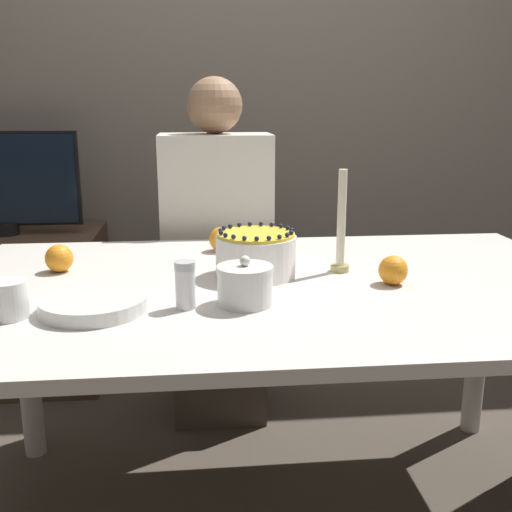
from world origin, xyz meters
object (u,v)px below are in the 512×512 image
at_px(sugar_bowl, 245,285).
at_px(candle, 341,231).
at_px(person_man_blue_shirt, 217,274).
at_px(tv_monitor, 2,181).
at_px(cake, 256,254).
at_px(sugar_shaker, 185,285).

height_order(sugar_bowl, candle, candle).
xyz_separation_m(person_man_blue_shirt, tv_monitor, (-0.86, 0.38, 0.31)).
distance_m(sugar_bowl, person_man_blue_shirt, 0.91).
bearing_deg(candle, sugar_bowl, -138.09).
bearing_deg(person_man_blue_shirt, cake, 97.10).
relative_size(person_man_blue_shirt, tv_monitor, 2.03).
relative_size(cake, sugar_shaker, 1.97).
bearing_deg(person_man_blue_shirt, sugar_shaker, 83.58).
bearing_deg(person_man_blue_shirt, tv_monitor, -23.60).
bearing_deg(sugar_shaker, candle, 32.53).
bearing_deg(cake, tv_monitor, 132.57).
bearing_deg(candle, sugar_shaker, -147.47).
height_order(sugar_bowl, tv_monitor, tv_monitor).
bearing_deg(person_man_blue_shirt, candle, 116.30).
distance_m(sugar_shaker, candle, 0.49).
height_order(sugar_shaker, person_man_blue_shirt, person_man_blue_shirt).
relative_size(sugar_shaker, candle, 0.39).
height_order(sugar_bowl, person_man_blue_shirt, person_man_blue_shirt).
bearing_deg(sugar_bowl, candle, 41.91).
distance_m(sugar_shaker, person_man_blue_shirt, 0.93).
bearing_deg(sugar_bowl, sugar_shaker, -174.54).
xyz_separation_m(candle, person_man_blue_shirt, (-0.31, 0.63, -0.29)).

